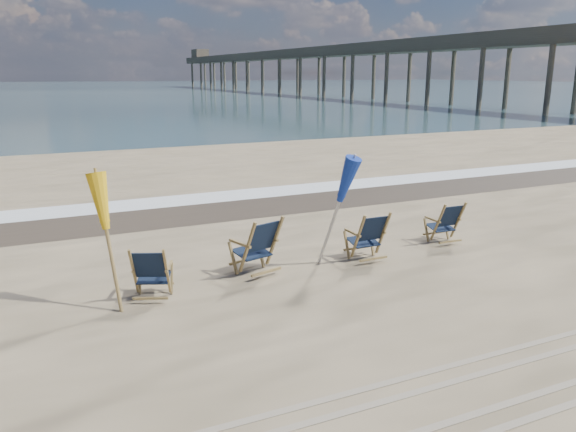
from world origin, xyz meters
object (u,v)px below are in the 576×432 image
beach_chair_3 (458,222)px  umbrella_yellow (107,208)px  beach_chair_2 (383,235)px  umbrella_blue (335,179)px  beach_chair_0 (167,274)px  beach_chair_1 (275,243)px  fishing_pier (316,65)px

beach_chair_3 → umbrella_yellow: 7.16m
beach_chair_2 → umbrella_yellow: (-5.00, -0.16, 1.07)m
beach_chair_2 → umbrella_blue: bearing=-3.2°
beach_chair_0 → beach_chair_1: 2.12m
beach_chair_0 → fishing_pier: (40.51, 72.73, 4.19)m
beach_chair_2 → beach_chair_3: (2.06, 0.27, -0.03)m
beach_chair_1 → beach_chair_2: (2.14, -0.25, -0.05)m
umbrella_blue → fishing_pier: (37.36, 72.41, 3.00)m
beach_chair_0 → fishing_pier: 83.35m
beach_chair_0 → beach_chair_2: beach_chair_2 is taller
beach_chair_0 → beach_chair_2: 4.20m
beach_chair_2 → umbrella_blue: (-1.05, 0.06, 1.15)m
fishing_pier → beach_chair_3: bearing=-115.4°
beach_chair_1 → umbrella_yellow: (-2.86, -0.41, 1.03)m
beach_chair_0 → beach_chair_2: size_ratio=0.92×
beach_chair_1 → beach_chair_0: bearing=-2.3°
beach_chair_1 → fishing_pier: bearing=-134.3°
beach_chair_0 → beach_chair_3: (6.26, 0.53, 0.00)m
beach_chair_3 → beach_chair_2: bearing=9.4°
umbrella_yellow → umbrella_blue: 3.96m
beach_chair_2 → beach_chair_0: bearing=3.6°
beach_chair_2 → beach_chair_3: 2.08m
beach_chair_1 → beach_chair_2: 2.15m
beach_chair_0 → umbrella_blue: 3.38m
beach_chair_2 → beach_chair_1: bearing=-6.7°
umbrella_blue → fishing_pier: bearing=62.7°
beach_chair_1 → umbrella_blue: bearing=153.8°
beach_chair_2 → beach_chair_3: bearing=-172.5°
beach_chair_0 → fishing_pier: fishing_pier is taller
beach_chair_3 → beach_chair_0: bearing=6.7°
beach_chair_3 → umbrella_yellow: (-7.06, -0.43, 1.11)m
beach_chair_1 → umbrella_blue: size_ratio=0.50×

